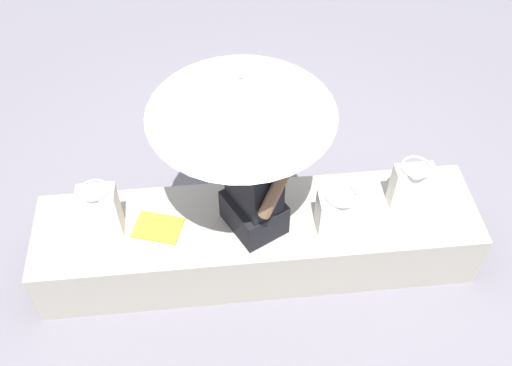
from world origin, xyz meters
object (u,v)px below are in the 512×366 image
Objects in this scene: tote_bag_canvas at (101,211)px; parasol at (241,96)px; shoulder_bag_spare at (339,211)px; magazine at (158,227)px; person_seated at (254,181)px; handbag_black at (411,185)px.

parasol is at bearing 1.94° from tote_bag_canvas.
shoulder_bag_spare is 1.01× the size of magazine.
person_seated reaches higher than magazine.
handbag_black is at bearing 0.76° from parasol.
person_seated is 0.99m from handbag_black.
shoulder_bag_spare is at bearing -3.97° from tote_bag_canvas.
shoulder_bag_spare reaches higher than magazine.
parasol is at bearing 22.09° from magazine.
parasol is 1.08m from magazine.
parasol reaches higher than shoulder_bag_spare.
parasol reaches higher than tote_bag_canvas.
handbag_black reaches higher than shoulder_bag_spare.
shoulder_bag_spare is (1.38, -0.10, -0.05)m from tote_bag_canvas.
tote_bag_canvas reaches higher than handbag_black.
magazine is at bearing 175.55° from shoulder_bag_spare.
handbag_black is at bearing 4.57° from person_seated.
parasol is 0.99m from shoulder_bag_spare.
tote_bag_canvas reaches higher than shoulder_bag_spare.
person_seated is at bearing 173.06° from shoulder_bag_spare.
parasol is 1.13m from tote_bag_canvas.
parasol is 3.86× the size of shoulder_bag_spare.
parasol reaches higher than person_seated.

